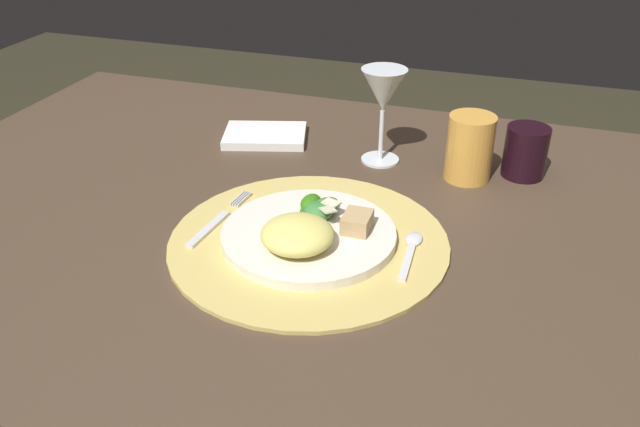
{
  "coord_description": "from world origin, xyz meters",
  "views": [
    {
      "loc": [
        0.31,
        -0.8,
        1.22
      ],
      "look_at": [
        0.05,
        -0.03,
        0.74
      ],
      "focal_mm": 36.59,
      "sensor_mm": 36.0,
      "label": 1
    }
  ],
  "objects_px": {
    "fork": "(217,221)",
    "dining_table": "(296,300)",
    "dinner_plate": "(309,235)",
    "spoon": "(412,247)",
    "wine_glass": "(383,94)",
    "napkin": "(265,136)",
    "amber_tumbler": "(470,148)",
    "dark_tumbler": "(526,152)"
  },
  "relations": [
    {
      "from": "dining_table",
      "to": "dinner_plate",
      "type": "bearing_deg",
      "value": -56.85
    },
    {
      "from": "fork",
      "to": "napkin",
      "type": "relative_size",
      "value": 1.13
    },
    {
      "from": "dining_table",
      "to": "amber_tumbler",
      "type": "xyz_separation_m",
      "value": [
        0.23,
        0.19,
        0.23
      ]
    },
    {
      "from": "dinner_plate",
      "to": "spoon",
      "type": "distance_m",
      "value": 0.14
    },
    {
      "from": "dining_table",
      "to": "fork",
      "type": "relative_size",
      "value": 8.06
    },
    {
      "from": "dining_table",
      "to": "dark_tumbler",
      "type": "xyz_separation_m",
      "value": [
        0.32,
        0.23,
        0.21
      ]
    },
    {
      "from": "dark_tumbler",
      "to": "dinner_plate",
      "type": "bearing_deg",
      "value": -130.97
    },
    {
      "from": "amber_tumbler",
      "to": "dark_tumbler",
      "type": "distance_m",
      "value": 0.1
    },
    {
      "from": "dining_table",
      "to": "dinner_plate",
      "type": "xyz_separation_m",
      "value": [
        0.05,
        -0.08,
        0.18
      ]
    },
    {
      "from": "dinner_plate",
      "to": "wine_glass",
      "type": "distance_m",
      "value": 0.31
    },
    {
      "from": "dining_table",
      "to": "fork",
      "type": "bearing_deg",
      "value": -139.69
    },
    {
      "from": "napkin",
      "to": "wine_glass",
      "type": "bearing_deg",
      "value": -5.45
    },
    {
      "from": "spoon",
      "to": "napkin",
      "type": "height_order",
      "value": "napkin"
    },
    {
      "from": "dining_table",
      "to": "napkin",
      "type": "height_order",
      "value": "napkin"
    },
    {
      "from": "wine_glass",
      "to": "napkin",
      "type": "bearing_deg",
      "value": 174.55
    },
    {
      "from": "dinner_plate",
      "to": "napkin",
      "type": "height_order",
      "value": "dinner_plate"
    },
    {
      "from": "dining_table",
      "to": "napkin",
      "type": "bearing_deg",
      "value": 121.54
    },
    {
      "from": "spoon",
      "to": "dark_tumbler",
      "type": "xyz_separation_m",
      "value": [
        0.13,
        0.29,
        0.03
      ]
    },
    {
      "from": "fork",
      "to": "spoon",
      "type": "xyz_separation_m",
      "value": [
        0.28,
        0.02,
        -0.0
      ]
    },
    {
      "from": "amber_tumbler",
      "to": "dinner_plate",
      "type": "bearing_deg",
      "value": -123.9
    },
    {
      "from": "dining_table",
      "to": "wine_glass",
      "type": "distance_m",
      "value": 0.37
    },
    {
      "from": "dining_table",
      "to": "amber_tumbler",
      "type": "height_order",
      "value": "amber_tumbler"
    },
    {
      "from": "dining_table",
      "to": "spoon",
      "type": "relative_size",
      "value": 11.28
    },
    {
      "from": "fork",
      "to": "wine_glass",
      "type": "xyz_separation_m",
      "value": [
        0.17,
        0.29,
        0.11
      ]
    },
    {
      "from": "spoon",
      "to": "wine_glass",
      "type": "bearing_deg",
      "value": 112.13
    },
    {
      "from": "napkin",
      "to": "amber_tumbler",
      "type": "bearing_deg",
      "value": -6.16
    },
    {
      "from": "napkin",
      "to": "amber_tumbler",
      "type": "distance_m",
      "value": 0.38
    },
    {
      "from": "dinner_plate",
      "to": "dark_tumbler",
      "type": "height_order",
      "value": "dark_tumbler"
    },
    {
      "from": "napkin",
      "to": "dark_tumbler",
      "type": "bearing_deg",
      "value": -0.16
    },
    {
      "from": "dinner_plate",
      "to": "napkin",
      "type": "xyz_separation_m",
      "value": [
        -0.19,
        0.31,
        -0.01
      ]
    },
    {
      "from": "wine_glass",
      "to": "fork",
      "type": "bearing_deg",
      "value": -120.92
    },
    {
      "from": "fork",
      "to": "spoon",
      "type": "distance_m",
      "value": 0.28
    },
    {
      "from": "spoon",
      "to": "wine_glass",
      "type": "relative_size",
      "value": 0.73
    },
    {
      "from": "napkin",
      "to": "dining_table",
      "type": "bearing_deg",
      "value": -58.46
    },
    {
      "from": "spoon",
      "to": "amber_tumbler",
      "type": "relative_size",
      "value": 1.11
    },
    {
      "from": "amber_tumbler",
      "to": "wine_glass",
      "type": "bearing_deg",
      "value": 172.78
    },
    {
      "from": "fork",
      "to": "dining_table",
      "type": "bearing_deg",
      "value": 40.31
    },
    {
      "from": "dinner_plate",
      "to": "amber_tumbler",
      "type": "height_order",
      "value": "amber_tumbler"
    },
    {
      "from": "dark_tumbler",
      "to": "fork",
      "type": "bearing_deg",
      "value": -143.15
    },
    {
      "from": "amber_tumbler",
      "to": "spoon",
      "type": "bearing_deg",
      "value": -99.46
    },
    {
      "from": "dinner_plate",
      "to": "wine_glass",
      "type": "bearing_deg",
      "value": 83.88
    },
    {
      "from": "fork",
      "to": "amber_tumbler",
      "type": "distance_m",
      "value": 0.42
    }
  ]
}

